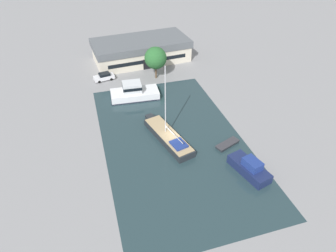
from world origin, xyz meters
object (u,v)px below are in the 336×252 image
at_px(motor_cruiser, 134,92).
at_px(parked_car, 104,77).
at_px(quay_tree_near_building, 156,58).
at_px(warehouse_building, 141,50).
at_px(sailboat_moored, 168,136).
at_px(cabin_boat, 250,168).
at_px(small_dinghy, 227,144).

bearing_deg(motor_cruiser, parked_car, 31.73).
relative_size(quay_tree_near_building, parked_car, 1.54).
bearing_deg(warehouse_building, sailboat_moored, -99.44).
relative_size(warehouse_building, quay_tree_near_building, 3.31).
distance_m(sailboat_moored, motor_cruiser, 14.93).
distance_m(quay_tree_near_building, cabin_boat, 32.99).
distance_m(motor_cruiser, small_dinghy, 22.11).
xyz_separation_m(sailboat_moored, motor_cruiser, (-2.66, 14.68, 0.53)).
height_order(quay_tree_near_building, motor_cruiser, quay_tree_near_building).
relative_size(warehouse_building, sailboat_moored, 1.84).
relative_size(motor_cruiser, cabin_boat, 1.38).
height_order(warehouse_building, parked_car, warehouse_building).
height_order(warehouse_building, sailboat_moored, sailboat_moored).
bearing_deg(small_dinghy, parked_car, -171.15).
height_order(quay_tree_near_building, small_dinghy, quay_tree_near_building).
height_order(quay_tree_near_building, cabin_boat, quay_tree_near_building).
relative_size(warehouse_building, small_dinghy, 5.32).
distance_m(warehouse_building, sailboat_moored, 32.27).
bearing_deg(small_dinghy, warehouse_building, 168.31).
xyz_separation_m(warehouse_building, sailboat_moored, (-2.67, -32.10, -1.92)).
bearing_deg(cabin_boat, sailboat_moored, 115.65).
distance_m(motor_cruiser, cabin_boat, 27.92).
xyz_separation_m(motor_cruiser, small_dinghy, (11.46, -18.88, -0.96)).
distance_m(warehouse_building, parked_car, 13.18).
xyz_separation_m(parked_car, sailboat_moored, (7.53, -23.94, -0.15)).
relative_size(warehouse_building, cabin_boat, 3.35).
xyz_separation_m(parked_car, small_dinghy, (16.33, -28.15, -0.58)).
bearing_deg(motor_cruiser, quay_tree_near_building, -38.20).
xyz_separation_m(motor_cruiser, cabin_boat, (11.76, -25.32, -0.26)).
xyz_separation_m(warehouse_building, motor_cruiser, (-5.33, -17.42, -1.39)).
relative_size(parked_car, sailboat_moored, 0.36).
bearing_deg(small_dinghy, motor_cruiser, -170.02).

